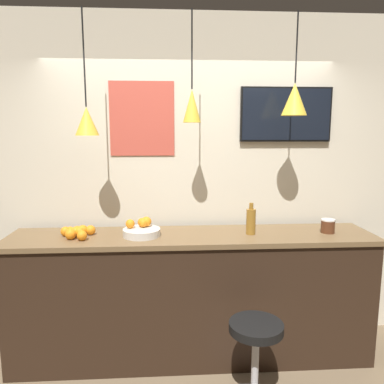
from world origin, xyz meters
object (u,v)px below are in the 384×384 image
Objects in this scene: fruit_bowl at (142,230)px; mounted_tv at (286,115)px; juice_bottle at (251,221)px; spread_jar at (328,226)px; bar_stool at (255,354)px.

mounted_tv is at bearing 15.81° from fruit_bowl.
juice_bottle is (0.89, -0.01, 0.06)m from fruit_bowl.
spread_jar is at bearing -0.51° from fruit_bowl.
spread_jar is 0.14× the size of mounted_tv.
mounted_tv is at bearing 44.85° from juice_bottle.
spread_jar is at bearing 0.00° from juice_bottle.
bar_stool is at bearing -114.89° from mounted_tv.
fruit_bowl is 0.89m from juice_bottle.
juice_bottle is at bearing 82.00° from bar_stool.
juice_bottle reaches higher than spread_jar.
spread_jar is 1.03m from mounted_tv.
mounted_tv reaches higher than fruit_bowl.
bar_stool is 1.20m from spread_jar.
fruit_bowl is at bearing 141.65° from bar_stool.
spread_jar is (0.73, 0.62, 0.72)m from bar_stool.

